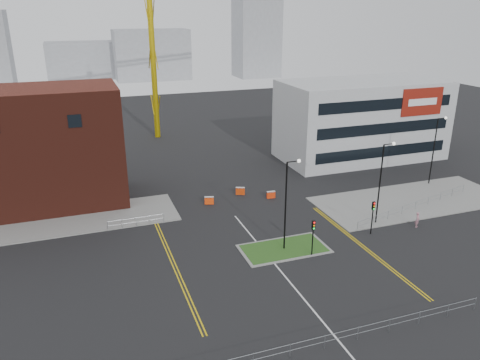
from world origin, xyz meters
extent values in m
plane|color=black|center=(0.00, 0.00, 0.00)|extent=(200.00, 200.00, 0.00)
cube|color=slate|center=(-20.00, 22.00, 0.06)|extent=(28.00, 8.00, 0.12)
cube|color=slate|center=(22.00, 14.00, 0.06)|extent=(24.00, 10.00, 0.12)
cube|color=slate|center=(2.00, 8.00, 0.04)|extent=(8.60, 4.60, 0.08)
cube|color=#28501A|center=(2.00, 8.00, 0.06)|extent=(8.00, 4.00, 0.12)
cube|color=#4F1D13|center=(-20.00, 28.00, 7.00)|extent=(18.00, 10.00, 14.00)
cube|color=black|center=(-16.00, 22.98, 11.00)|extent=(1.40, 0.10, 1.40)
cube|color=#AFB2B4|center=(26.00, 32.00, 6.00)|extent=(25.00, 12.00, 12.00)
cube|color=black|center=(26.00, 25.98, 2.50)|extent=(22.00, 0.10, 1.60)
cube|color=black|center=(26.00, 25.98, 6.00)|extent=(22.00, 0.10, 1.60)
cube|color=black|center=(26.00, 25.98, 9.50)|extent=(22.00, 0.10, 1.60)
cube|color=maroon|center=(32.00, 25.92, 9.50)|extent=(7.00, 0.15, 4.00)
cube|color=white|center=(32.00, 25.82, 9.50)|extent=(5.00, 0.05, 1.00)
cylinder|color=#C0A10B|center=(-2.00, 55.00, 18.30)|extent=(1.00, 1.00, 36.60)
cylinder|color=black|center=(2.00, 8.00, 4.50)|extent=(0.16, 0.16, 9.00)
cylinder|color=black|center=(2.60, 8.00, 9.00)|extent=(1.20, 0.10, 0.10)
sphere|color=silver|center=(3.20, 8.00, 9.00)|extent=(0.36, 0.36, 0.36)
cylinder|color=black|center=(14.00, 10.00, 4.50)|extent=(0.16, 0.16, 9.00)
cylinder|color=black|center=(14.60, 10.00, 9.00)|extent=(1.20, 0.10, 0.10)
sphere|color=silver|center=(15.20, 10.00, 9.00)|extent=(0.36, 0.36, 0.36)
cylinder|color=black|center=(28.00, 18.00, 4.50)|extent=(0.16, 0.16, 9.00)
cylinder|color=black|center=(28.60, 18.00, 9.00)|extent=(1.20, 0.10, 0.10)
sphere|color=silver|center=(29.20, 18.00, 9.00)|extent=(0.36, 0.36, 0.36)
cylinder|color=black|center=(4.00, 6.00, 1.50)|extent=(0.12, 0.12, 3.00)
cube|color=black|center=(4.00, 6.00, 3.20)|extent=(0.28, 0.22, 0.90)
sphere|color=red|center=(4.00, 5.87, 3.50)|extent=(0.18, 0.18, 0.18)
sphere|color=orange|center=(4.00, 5.87, 3.20)|extent=(0.18, 0.18, 0.18)
sphere|color=#0CCC33|center=(4.00, 5.87, 2.90)|extent=(0.18, 0.18, 0.18)
cylinder|color=black|center=(12.00, 8.00, 1.50)|extent=(0.12, 0.12, 3.00)
cube|color=black|center=(12.00, 8.00, 3.20)|extent=(0.28, 0.22, 0.90)
sphere|color=red|center=(12.00, 7.87, 3.50)|extent=(0.18, 0.18, 0.18)
sphere|color=orange|center=(12.00, 7.87, 3.20)|extent=(0.18, 0.18, 0.18)
sphere|color=#0CCC33|center=(12.00, 7.87, 2.90)|extent=(0.18, 0.18, 0.18)
cylinder|color=gray|center=(0.00, -6.00, 1.05)|extent=(24.00, 0.04, 0.04)
cylinder|color=gray|center=(0.00, -6.00, 0.55)|extent=(24.00, 0.04, 0.04)
cylinder|color=gray|center=(12.00, -6.00, 0.55)|extent=(0.05, 0.05, 1.10)
cylinder|color=gray|center=(-11.00, 18.00, 1.05)|extent=(6.00, 0.04, 0.04)
cylinder|color=gray|center=(-11.00, 18.00, 0.55)|extent=(6.00, 0.04, 0.04)
cylinder|color=gray|center=(-14.00, 18.00, 0.55)|extent=(0.05, 0.05, 1.10)
cylinder|color=gray|center=(-8.00, 18.00, 0.55)|extent=(0.05, 0.05, 1.10)
cylinder|color=gray|center=(20.50, 11.50, 1.05)|extent=(19.01, 5.04, 0.04)
cylinder|color=gray|center=(20.50, 11.50, 0.55)|extent=(19.01, 5.04, 0.04)
cylinder|color=gray|center=(11.00, 9.00, 0.55)|extent=(0.05, 0.05, 1.10)
cylinder|color=gray|center=(30.00, 14.00, 0.55)|extent=(0.05, 0.05, 1.10)
cube|color=silver|center=(0.00, 2.00, 0.01)|extent=(0.15, 30.00, 0.01)
cube|color=gold|center=(-9.00, 10.00, 0.01)|extent=(0.12, 24.00, 0.01)
cube|color=gold|center=(-8.70, 10.00, 0.01)|extent=(0.12, 24.00, 0.01)
cube|color=gold|center=(9.50, 6.00, 0.01)|extent=(0.12, 20.00, 0.01)
cube|color=gold|center=(9.80, 6.00, 0.01)|extent=(0.12, 20.00, 0.01)
cube|color=gray|center=(10.00, 130.00, 8.00)|extent=(24.00, 12.00, 16.00)
cube|color=gray|center=(45.00, 125.00, 14.00)|extent=(14.00, 12.00, 28.00)
cube|color=gray|center=(-8.00, 140.00, 6.00)|extent=(30.00, 12.00, 12.00)
imported|color=#B87787|center=(17.65, 7.72, 0.86)|extent=(0.74, 0.72, 1.72)
cube|color=#F6420D|center=(-1.79, 21.39, 0.46)|extent=(1.17, 0.68, 0.93)
cube|color=silver|center=(-1.79, 21.39, 0.88)|extent=(1.17, 0.68, 0.11)
cube|color=red|center=(2.80, 23.05, 0.47)|extent=(1.19, 0.79, 0.94)
cube|color=silver|center=(2.80, 23.05, 0.90)|extent=(1.19, 0.79, 0.11)
cube|color=#EF350D|center=(6.00, 20.64, 0.44)|extent=(1.07, 0.41, 0.88)
cube|color=silver|center=(6.00, 20.64, 0.83)|extent=(1.07, 0.41, 0.11)
camera|label=1|loc=(-15.80, -29.04, 22.28)|focal=35.00mm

